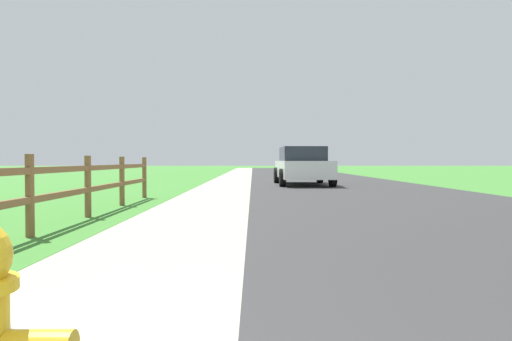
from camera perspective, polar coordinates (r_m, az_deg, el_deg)
The scene contains 6 objects.
ground_plane at distance 24.80m, azimuth -0.58°, elevation -1.01°, with size 120.00×120.00×0.00m, color #3E8030.
road_asphalt at distance 27.02m, azimuth 6.88°, elevation -0.82°, with size 7.00×66.00×0.01m, color #313131.
curb_concrete at distance 26.98m, azimuth -6.95°, elevation -0.83°, with size 6.00×66.00×0.01m, color #A6A68E.
grass_verge at distance 27.19m, azimuth -10.09°, elevation -0.82°, with size 5.00×66.00×0.00m, color #3E8030.
rail_fence at distance 6.47m, azimuth -26.40°, elevation -2.12°, with size 0.11×12.35×1.07m.
parked_suv_white at distance 18.62m, azimuth 5.82°, elevation 0.64°, with size 2.19×4.60×1.53m.
Camera 1 is at (0.08, 0.21, 0.98)m, focal length 32.05 mm.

